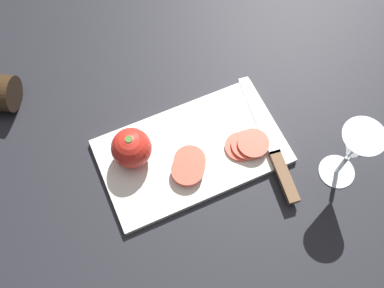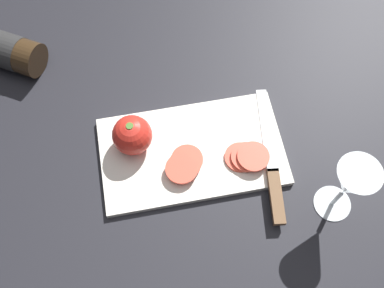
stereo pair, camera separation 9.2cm
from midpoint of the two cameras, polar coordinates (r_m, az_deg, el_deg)
The scene contains 7 objects.
ground_plane at distance 0.96m, azimuth 7.30°, elevation -1.78°, with size 3.00×3.00×0.00m, color black.
cutting_board at distance 0.95m, azimuth 2.75°, elevation -1.25°, with size 0.39×0.22×0.01m.
wine_glass at distance 0.87m, azimuth 22.33°, elevation -5.06°, with size 0.08×0.08×0.17m.
whole_tomato at distance 0.92m, azimuth -4.80°, elevation 0.82°, with size 0.08×0.08×0.08m.
knife at distance 0.94m, azimuth 13.15°, elevation -5.01°, with size 0.06×0.31×0.01m.
tomato_slice_stack_near at distance 0.94m, azimuth 9.76°, elevation -1.92°, with size 0.09×0.08×0.02m.
tomato_slice_stack_far at distance 0.92m, azimuth 1.88°, elevation -2.94°, with size 0.08×0.09×0.02m.
Camera 2 is at (0.15, 0.36, 0.88)m, focal length 42.00 mm.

